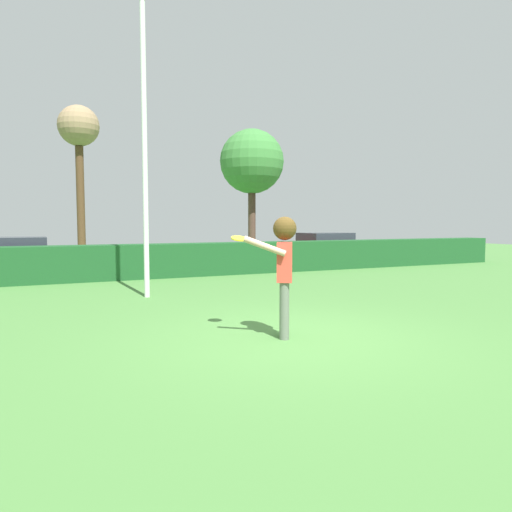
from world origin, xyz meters
TOP-DOWN VIEW (x-y plane):
  - ground_plane at (0.00, 0.00)m, footprint 60.00×60.00m
  - person at (-0.13, 0.08)m, footprint 0.84×0.51m
  - frisbee at (-0.59, 0.68)m, footprint 0.25×0.25m
  - lamppost at (-1.19, 4.69)m, footprint 0.24×0.24m
  - hedge_row at (0.00, 8.41)m, footprint 27.97×0.90m
  - parked_car_silver at (-4.32, 10.62)m, footprint 4.22×1.85m
  - parked_car_red at (8.31, 11.76)m, footprint 4.32×2.08m
  - willow_tree at (5.89, 14.51)m, footprint 3.07×3.07m
  - birch_tree at (-1.63, 17.84)m, footprint 1.91×1.91m

SIDE VIEW (x-z plane):
  - ground_plane at x=0.00m, z-range 0.00..0.00m
  - hedge_row at x=0.00m, z-range 0.00..1.04m
  - parked_car_silver at x=-4.32m, z-range 0.06..1.31m
  - parked_car_red at x=8.31m, z-range 0.06..1.31m
  - person at x=-0.13m, z-range 0.25..2.05m
  - frisbee at x=-0.59m, z-range 1.42..1.50m
  - lamppost at x=-1.19m, z-range 0.32..7.13m
  - willow_tree at x=5.89m, z-range 1.50..7.68m
  - birch_tree at x=-1.63m, z-range 2.32..9.57m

